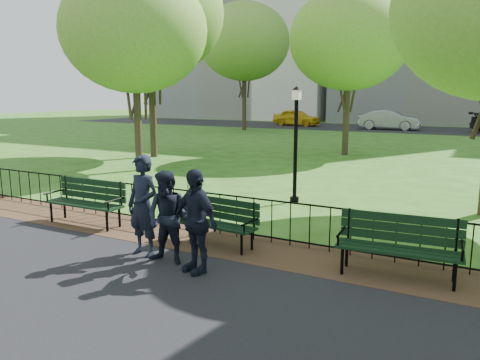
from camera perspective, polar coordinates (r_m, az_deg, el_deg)
The scene contains 18 objects.
ground at distance 8.60m, azimuth -10.52°, elevation -9.86°, with size 120.00×120.00×0.00m, color #2F5717.
dirt_strip at distance 9.74m, azimuth -4.97°, elevation -7.18°, with size 60.00×1.60×0.01m, color #352A15.
far_street at distance 41.67m, azimuth 21.23°, elevation 5.73°, with size 70.00×9.00×0.01m, color black.
iron_fence at distance 10.01m, azimuth -3.45°, elevation -3.78°, with size 24.06×0.06×1.00m.
apartment_west at distance 61.47m, azimuth 1.77°, elevation 19.90°, with size 22.00×15.00×26.00m, color white.
park_bench_main at distance 9.33m, azimuth -4.63°, elevation -3.99°, with size 1.82×0.71×1.01m.
park_bench_left_a at distance 11.26m, azimuth -18.09°, elevation -1.96°, with size 1.98×0.64×1.12m.
park_bench_right_a at distance 8.07m, azimuth 18.85°, elevation -6.87°, with size 2.00×0.76×1.11m.
lamppost at distance 12.81m, azimuth 6.80°, elevation 4.86°, with size 0.28×0.28×3.16m.
tree_near_w at distance 18.65m, azimuth -12.77°, elevation 17.33°, with size 5.44×5.44×7.58m.
tree_mid_w at distance 22.78m, azimuth -10.99°, elevation 19.33°, with size 6.75×6.75×9.41m.
tree_far_c at distance 23.50m, azimuth 13.19°, elevation 16.40°, with size 5.67×5.67×7.91m.
tree_far_w at distance 38.66m, azimuth 0.53°, elevation 16.50°, with size 7.24×7.24×10.08m.
person_left at distance 8.73m, azimuth -11.74°, elevation -3.09°, with size 0.68×0.45×1.87m, color black.
person_mid at distance 8.27m, azimuth -8.79°, elevation -4.55°, with size 0.80×0.42×1.65m, color black.
person_right at distance 7.80m, azimuth -5.45°, elevation -4.99°, with size 1.03×0.42×1.75m, color black.
taxi at distance 44.05m, azimuth 6.93°, elevation 7.57°, with size 1.78×4.43×1.51m, color gold.
sedan_silver at distance 40.83m, azimuth 17.75°, elevation 6.99°, with size 1.69×4.86×1.60m, color #96999D.
Camera 1 is at (5.11, -6.25, 2.97)m, focal length 35.00 mm.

